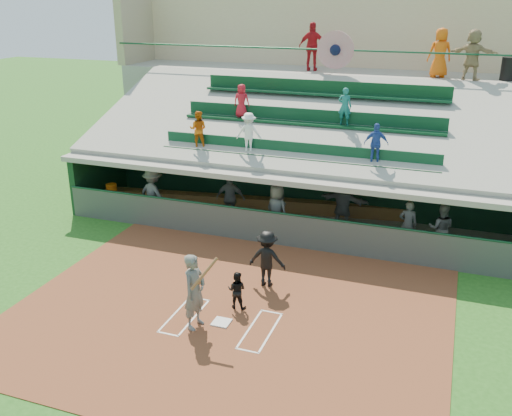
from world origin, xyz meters
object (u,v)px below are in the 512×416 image
(white_table, at_px, (113,202))
(batter_at_plate, at_px, (195,291))
(catcher, at_px, (237,290))
(home_plate, at_px, (221,322))
(water_cooler, at_px, (112,189))
(trash_bin, at_px, (509,69))

(white_table, bearing_deg, batter_at_plate, -37.90)
(catcher, xyz_separation_m, white_table, (-6.99, 5.03, -0.18))
(home_plate, bearing_deg, white_table, 139.65)
(home_plate, xyz_separation_m, white_table, (-6.90, 5.87, 0.32))
(catcher, distance_m, water_cooler, 8.65)
(trash_bin, bearing_deg, water_cooler, -152.86)
(catcher, height_order, water_cooler, water_cooler)
(white_table, distance_m, trash_bin, 15.83)
(home_plate, xyz_separation_m, catcher, (0.09, 0.83, 0.50))
(white_table, bearing_deg, home_plate, -33.97)
(batter_at_plate, bearing_deg, catcher, 62.03)
(home_plate, distance_m, white_table, 9.06)
(batter_at_plate, height_order, white_table, batter_at_plate)
(home_plate, distance_m, catcher, 0.97)
(batter_at_plate, xyz_separation_m, trash_bin, (7.08, 13.13, 4.05))
(home_plate, xyz_separation_m, batter_at_plate, (-0.54, -0.35, 0.95))
(batter_at_plate, height_order, trash_bin, trash_bin)
(catcher, relative_size, trash_bin, 1.17)
(white_table, bearing_deg, catcher, -29.38)
(batter_at_plate, relative_size, white_table, 2.72)
(home_plate, xyz_separation_m, trash_bin, (6.55, 12.78, 5.00))
(batter_at_plate, xyz_separation_m, catcher, (0.62, 1.18, -0.46))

